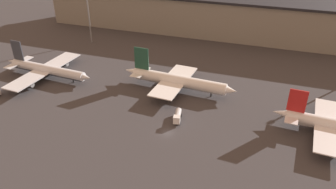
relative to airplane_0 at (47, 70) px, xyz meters
name	(u,v)px	position (x,y,z in m)	size (l,w,h in m)	color
ground	(167,133)	(59.67, -20.64, -3.35)	(600.00, 600.00, 0.00)	#383538
terminal_building	(226,16)	(59.67, 75.47, 7.11)	(203.06, 24.46, 20.82)	gray
airplane_0	(47,70)	(0.00, 0.00, 0.00)	(42.37, 38.30, 13.85)	silver
airplane_1	(177,81)	(54.14, 7.14, 0.47)	(45.64, 28.98, 14.96)	white
airplane_2	(333,125)	(107.79, -4.73, 0.19)	(36.38, 31.89, 13.20)	silver
service_vehicle_2	(178,116)	(60.60, -12.91, -1.64)	(3.39, 7.34, 3.12)	white
lamp_post_0	(88,8)	(-4.07, 41.91, 14.52)	(1.80, 1.80, 28.60)	slate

